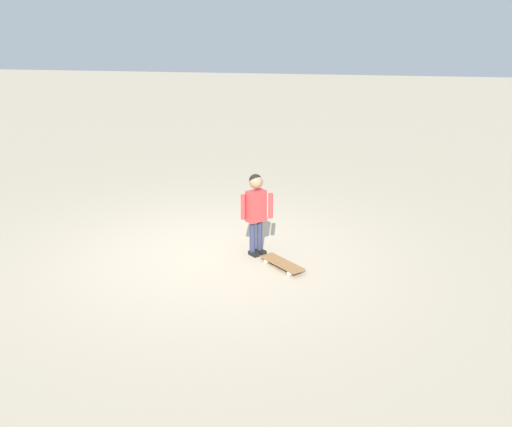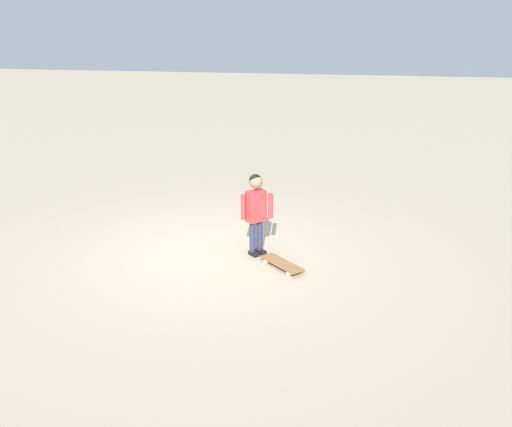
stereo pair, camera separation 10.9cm
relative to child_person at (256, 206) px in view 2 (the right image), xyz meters
name	(u,v)px [view 2 (the right image)]	position (x,y,z in m)	size (l,w,h in m)	color
ground_plane	(211,254)	(0.57, 0.11, -0.66)	(50.00, 50.00, 0.00)	tan
child_person	(256,206)	(0.00, 0.00, 0.00)	(0.39, 0.28, 1.06)	#2D3351
skateboard	(282,264)	(-0.39, 0.38, -0.60)	(0.60, 0.58, 0.07)	olive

